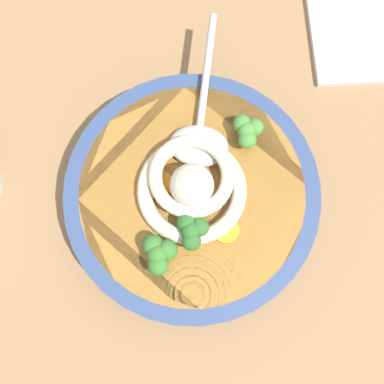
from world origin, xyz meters
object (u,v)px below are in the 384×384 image
(noodle_pile, at_px, (192,186))
(soup_spoon, at_px, (199,134))
(soup_bowl, at_px, (192,197))
(folded_napkin, at_px, (368,34))

(noodle_pile, xyz_separation_m, soup_spoon, (0.05, -0.03, -0.01))
(soup_bowl, relative_size, folded_napkin, 1.89)
(soup_bowl, relative_size, soup_spoon, 1.60)
(soup_bowl, bearing_deg, noodle_pile, -29.94)
(soup_bowl, xyz_separation_m, noodle_pile, (0.00, -0.00, 0.04))
(noodle_pile, bearing_deg, folded_napkin, -72.75)
(soup_bowl, height_order, noodle_pile, noodle_pile)
(soup_bowl, bearing_deg, soup_spoon, -33.22)
(folded_napkin, bearing_deg, noodle_pile, 107.25)
(soup_bowl, distance_m, soup_spoon, 0.07)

